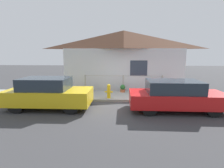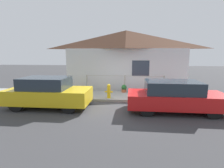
# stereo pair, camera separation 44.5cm
# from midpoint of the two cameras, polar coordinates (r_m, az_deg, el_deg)

# --- Properties ---
(ground_plane) EXTENTS (60.00, 60.00, 0.00)m
(ground_plane) POSITION_cam_midpoint_polar(r_m,az_deg,el_deg) (9.07, 5.03, -6.01)
(ground_plane) COLOR #38383A
(sidewalk) EXTENTS (24.00, 2.22, 0.13)m
(sidewalk) POSITION_cam_midpoint_polar(r_m,az_deg,el_deg) (10.12, 5.17, -3.97)
(sidewalk) COLOR gray
(sidewalk) RESTS_ON ground_plane
(house) EXTENTS (8.34, 2.23, 4.07)m
(house) POSITION_cam_midpoint_polar(r_m,az_deg,el_deg) (12.43, 5.64, 13.26)
(house) COLOR silver
(house) RESTS_ON ground_plane
(fence) EXTENTS (4.90, 0.10, 1.05)m
(fence) POSITION_cam_midpoint_polar(r_m,az_deg,el_deg) (10.94, 5.32, 0.50)
(fence) COLOR #999993
(fence) RESTS_ON sidewalk
(car_left) EXTENTS (3.77, 1.74, 1.41)m
(car_left) POSITION_cam_midpoint_polar(r_m,az_deg,el_deg) (8.49, -18.67, -2.65)
(car_left) COLOR gold
(car_left) RESTS_ON ground_plane
(car_right) EXTENTS (4.07, 1.68, 1.33)m
(car_right) POSITION_cam_midpoint_polar(r_m,az_deg,el_deg) (8.00, 21.33, -3.81)
(car_right) COLOR red
(car_right) RESTS_ON ground_plane
(fire_hydrant) EXTENTS (0.43, 0.19, 0.76)m
(fire_hydrant) POSITION_cam_midpoint_polar(r_m,az_deg,el_deg) (9.30, 0.34, -2.23)
(fire_hydrant) COLOR yellow
(fire_hydrant) RESTS_ON sidewalk
(potted_plant_near_hydrant) EXTENTS (0.33, 0.33, 0.47)m
(potted_plant_near_hydrant) POSITION_cam_midpoint_polar(r_m,az_deg,el_deg) (10.83, 5.12, -1.47)
(potted_plant_near_hydrant) COLOR #9E5638
(potted_plant_near_hydrant) RESTS_ON sidewalk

